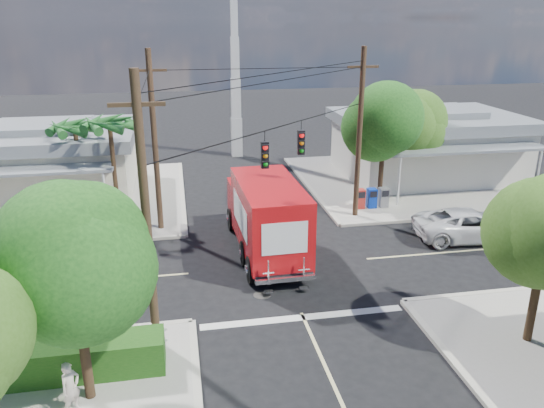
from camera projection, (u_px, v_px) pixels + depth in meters
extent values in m
plane|color=black|center=(280.00, 266.00, 23.27)|extent=(120.00, 120.00, 0.00)
cube|color=#9F9A90|center=(410.00, 180.00, 35.33)|extent=(14.00, 14.00, 0.14)
cube|color=#B5B0A1|center=(308.00, 186.00, 34.13)|extent=(0.25, 14.00, 0.14)
cube|color=#B5B0A1|center=(464.00, 217.00, 28.84)|extent=(14.00, 0.25, 0.14)
cube|color=#9F9A90|center=(64.00, 199.00, 31.58)|extent=(14.00, 14.00, 0.14)
cube|color=#B5B0A1|center=(182.00, 193.00, 32.77)|extent=(0.25, 14.00, 0.14)
cube|color=#B5B0A1|center=(36.00, 247.00, 25.08)|extent=(14.00, 0.25, 0.14)
cube|color=beige|center=(248.00, 195.00, 32.55)|extent=(0.12, 12.00, 0.01)
cube|color=beige|center=(488.00, 249.00, 24.98)|extent=(12.00, 0.12, 0.01)
cube|color=beige|center=(40.00, 286.00, 21.56)|extent=(12.00, 0.12, 0.01)
cube|color=silver|center=(303.00, 317.00, 19.28)|extent=(7.50, 0.40, 0.01)
cube|color=beige|center=(426.00, 150.00, 35.92)|extent=(11.00, 8.00, 3.40)
cube|color=slate|center=(429.00, 120.00, 35.24)|extent=(11.80, 8.80, 0.70)
cube|color=slate|center=(430.00, 112.00, 35.08)|extent=(6.05, 4.40, 0.50)
cube|color=slate|center=(466.00, 149.00, 30.98)|extent=(9.90, 1.80, 0.15)
cylinder|color=silver|center=(399.00, 181.00, 29.97)|extent=(0.12, 0.12, 2.90)
cylinder|color=silver|center=(538.00, 173.00, 31.47)|extent=(0.12, 0.12, 2.90)
cube|color=beige|center=(47.00, 167.00, 32.24)|extent=(10.00, 8.00, 3.20)
cube|color=slate|center=(43.00, 135.00, 31.59)|extent=(10.80, 8.80, 0.70)
cube|color=slate|center=(41.00, 127.00, 31.43)|extent=(5.50, 4.40, 0.50)
cube|color=slate|center=(24.00, 171.00, 27.33)|extent=(9.00, 1.80, 0.15)
cylinder|color=silver|center=(105.00, 196.00, 27.72)|extent=(0.12, 0.12, 2.70)
cube|color=silver|center=(237.00, 137.00, 41.41)|extent=(0.80, 0.80, 3.00)
cube|color=silver|center=(236.00, 98.00, 40.41)|extent=(0.70, 0.70, 3.00)
cube|color=silver|center=(235.00, 58.00, 39.42)|extent=(0.60, 0.60, 3.00)
cube|color=silver|center=(234.00, 15.00, 38.42)|extent=(0.50, 0.50, 3.00)
cylinder|color=#422D1C|center=(83.00, 340.00, 14.46)|extent=(0.28, 0.28, 3.71)
sphere|color=#194816|center=(72.00, 263.00, 13.69)|extent=(3.71, 3.71, 3.71)
sphere|color=#194816|center=(56.00, 253.00, 13.73)|extent=(3.02, 3.02, 3.02)
sphere|color=#194816|center=(85.00, 271.00, 13.51)|extent=(3.25, 3.25, 3.25)
cylinder|color=#422D1C|center=(381.00, 169.00, 30.08)|extent=(0.28, 0.28, 4.10)
sphere|color=#194816|center=(384.00, 124.00, 29.23)|extent=(4.10, 4.10, 4.10)
sphere|color=#194816|center=(377.00, 119.00, 29.26)|extent=(3.33, 3.33, 3.33)
sphere|color=#194816|center=(392.00, 127.00, 29.05)|extent=(3.58, 3.58, 3.58)
cylinder|color=#422D1C|center=(408.00, 161.00, 32.65)|extent=(0.28, 0.28, 3.58)
sphere|color=#37621A|center=(411.00, 125.00, 31.91)|extent=(3.58, 3.58, 3.58)
sphere|color=#37621A|center=(403.00, 121.00, 31.95)|extent=(2.91, 2.91, 2.91)
sphere|color=#37621A|center=(418.00, 128.00, 31.72)|extent=(3.14, 3.14, 3.14)
cylinder|color=#422D1C|center=(535.00, 293.00, 17.17)|extent=(0.28, 0.28, 3.46)
sphere|color=#37621A|center=(532.00, 224.00, 16.49)|extent=(2.81, 2.81, 2.81)
cylinder|color=#422D1C|center=(114.00, 171.00, 28.07)|extent=(0.24, 0.24, 5.00)
cone|color=#216125|center=(127.00, 122.00, 27.36)|extent=(0.50, 2.06, 0.98)
cone|color=#216125|center=(122.00, 119.00, 27.96)|extent=(1.92, 1.68, 0.98)
cone|color=#216125|center=(107.00, 119.00, 27.99)|extent=(2.12, 0.95, 0.98)
cone|color=#216125|center=(94.00, 121.00, 27.43)|extent=(1.34, 2.07, 0.98)
cone|color=#216125|center=(92.00, 124.00, 26.71)|extent=(1.34, 2.07, 0.98)
cone|color=#216125|center=(103.00, 125.00, 26.36)|extent=(2.12, 0.95, 0.98)
cone|color=#216125|center=(119.00, 124.00, 26.65)|extent=(1.92, 1.68, 0.98)
cylinder|color=#422D1C|center=(80.00, 169.00, 29.19)|extent=(0.24, 0.24, 4.60)
cone|color=#216125|center=(92.00, 125.00, 28.54)|extent=(0.50, 2.06, 0.98)
cone|color=#216125|center=(87.00, 123.00, 29.14)|extent=(1.92, 1.68, 0.98)
cone|color=#216125|center=(73.00, 123.00, 29.17)|extent=(2.12, 0.95, 0.98)
cone|color=#216125|center=(60.00, 125.00, 28.61)|extent=(1.34, 2.07, 0.98)
cone|color=#216125|center=(57.00, 128.00, 27.89)|extent=(1.34, 2.07, 0.98)
cone|color=#216125|center=(68.00, 129.00, 27.54)|extent=(2.12, 0.95, 0.98)
cone|color=#216125|center=(83.00, 128.00, 27.83)|extent=(1.92, 1.68, 0.98)
cylinder|color=#473321|center=(147.00, 220.00, 16.07)|extent=(0.28, 0.28, 9.00)
cube|color=#473321|center=(137.00, 104.00, 14.90)|extent=(1.60, 0.12, 0.12)
cylinder|color=#473321|center=(359.00, 136.00, 27.49)|extent=(0.28, 0.28, 9.00)
cube|color=#473321|center=(363.00, 67.00, 26.32)|extent=(1.60, 0.12, 0.12)
cylinder|color=#473321|center=(155.00, 144.00, 25.71)|extent=(0.28, 0.28, 9.00)
cube|color=#473321|center=(149.00, 70.00, 24.55)|extent=(1.60, 0.12, 0.12)
cylinder|color=black|center=(281.00, 126.00, 21.21)|extent=(10.43, 10.43, 0.04)
cube|color=black|center=(265.00, 155.00, 20.65)|extent=(0.30, 0.24, 1.05)
sphere|color=red|center=(265.00, 148.00, 20.41)|extent=(0.20, 0.20, 0.20)
cube|color=black|center=(301.00, 142.00, 22.73)|extent=(0.30, 0.24, 1.05)
sphere|color=red|center=(302.00, 135.00, 22.50)|extent=(0.20, 0.20, 0.20)
cube|color=silver|center=(71.00, 350.00, 16.58)|extent=(5.94, 0.05, 0.08)
cube|color=silver|center=(70.00, 339.00, 16.45)|extent=(5.94, 0.05, 0.08)
cube|color=silver|center=(162.00, 336.00, 17.01)|extent=(0.09, 0.06, 1.00)
cube|color=#174411|center=(59.00, 360.00, 15.74)|extent=(6.20, 1.20, 1.10)
cube|color=maroon|center=(360.00, 199.00, 29.78)|extent=(0.50, 0.50, 1.10)
cube|color=#072B9A|center=(372.00, 198.00, 29.90)|extent=(0.50, 0.50, 1.10)
cube|color=slate|center=(383.00, 197.00, 30.02)|extent=(0.50, 0.50, 1.10)
cube|color=black|center=(265.00, 240.00, 24.63)|extent=(2.57, 8.01, 0.25)
cube|color=red|center=(253.00, 202.00, 27.22)|extent=(2.49, 1.80, 2.24)
cube|color=black|center=(251.00, 190.00, 27.75)|extent=(2.14, 0.32, 0.97)
cube|color=silver|center=(250.00, 209.00, 28.31)|extent=(2.34, 0.19, 0.36)
cube|color=red|center=(269.00, 216.00, 23.28)|extent=(2.71, 5.98, 2.95)
cube|color=white|center=(298.00, 210.00, 23.48)|extent=(0.13, 3.66, 1.32)
cube|color=white|center=(240.00, 215.00, 22.97)|extent=(0.13, 3.66, 1.32)
cube|color=white|center=(285.00, 238.00, 20.49)|extent=(1.83, 0.07, 1.32)
cube|color=silver|center=(285.00, 279.00, 20.92)|extent=(2.45, 0.32, 0.18)
cube|color=silver|center=(268.00, 273.00, 20.52)|extent=(0.46, 0.07, 1.02)
cube|color=silver|center=(304.00, 269.00, 20.80)|extent=(0.46, 0.07, 1.02)
cylinder|color=black|center=(231.00, 219.00, 27.12)|extent=(0.36, 1.13, 1.12)
cylinder|color=black|center=(276.00, 216.00, 27.58)|extent=(0.36, 1.13, 1.12)
cylinder|color=black|center=(251.00, 270.00, 21.68)|extent=(0.36, 1.13, 1.12)
cylinder|color=black|center=(307.00, 265.00, 22.14)|extent=(0.36, 1.13, 1.12)
imported|color=silver|center=(471.00, 225.00, 25.87)|extent=(5.66, 3.07, 1.51)
imported|color=beige|center=(71.00, 388.00, 14.23)|extent=(0.65, 0.67, 1.54)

